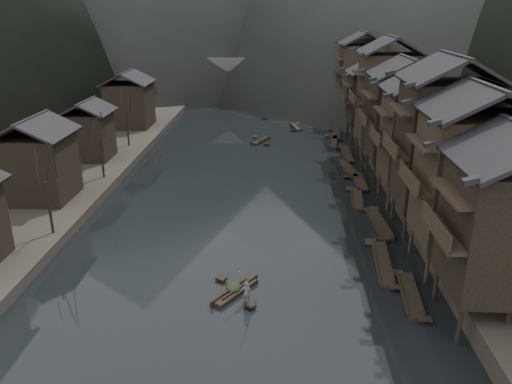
{
  "coord_description": "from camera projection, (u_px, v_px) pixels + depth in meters",
  "views": [
    {
      "loc": [
        3.1,
        -36.11,
        19.29
      ],
      "look_at": [
        1.12,
        8.49,
        2.5
      ],
      "focal_mm": 35.0,
      "sensor_mm": 36.0,
      "label": 1
    }
  ],
  "objects": [
    {
      "name": "hero_sampan",
      "position": [
        235.0,
        291.0,
        35.45
      ],
      "size": [
        3.29,
        4.36,
        0.43
      ],
      "color": "black",
      "rests_on": "water"
    },
    {
      "name": "bamboo_pole",
      "position": [
        249.0,
        256.0,
        32.88
      ],
      "size": [
        1.28,
        1.59,
        3.46
      ],
      "primitive_type": "cylinder",
      "rotation": [
        0.51,
        0.0,
        -0.67
      ],
      "color": "#8C7A51",
      "rests_on": "boatman"
    },
    {
      "name": "moored_sampans",
      "position": [
        355.0,
        182.0,
        57.35
      ],
      "size": [
        3.03,
        53.53,
        0.47
      ],
      "color": "black",
      "rests_on": "water"
    },
    {
      "name": "bare_trees",
      "position": [
        86.0,
        138.0,
        52.15
      ],
      "size": [
        3.66,
        61.4,
        7.32
      ],
      "color": "black",
      "rests_on": "left_bank"
    },
    {
      "name": "left_bank",
      "position": [
        38.0,
        130.0,
        79.33
      ],
      "size": [
        40.0,
        200.0,
        1.2
      ],
      "primitive_type": "cube",
      "color": "#2D2823",
      "rests_on": "ground"
    },
    {
      "name": "stone_bridge",
      "position": [
        264.0,
        76.0,
        106.21
      ],
      "size": [
        40.0,
        6.0,
        9.0
      ],
      "color": "#4C4C4F",
      "rests_on": "ground"
    },
    {
      "name": "left_houses",
      "position": [
        76.0,
        129.0,
        58.36
      ],
      "size": [
        8.1,
        53.2,
        8.73
      ],
      "color": "black",
      "rests_on": "left_bank"
    },
    {
      "name": "cargo_heap",
      "position": [
        233.0,
        283.0,
        35.43
      ],
      "size": [
        1.04,
        1.36,
        0.62
      ],
      "primitive_type": "ellipsoid",
      "color": "black",
      "rests_on": "hero_sampan"
    },
    {
      "name": "right_bank",
      "position": [
        486.0,
        133.0,
        76.32
      ],
      "size": [
        40.0,
        200.0,
        1.8
      ],
      "primitive_type": "cube",
      "color": "#2D2823",
      "rests_on": "ground"
    },
    {
      "name": "boatman",
      "position": [
        246.0,
        289.0,
        33.77
      ],
      "size": [
        0.67,
        0.54,
        1.59
      ],
      "primitive_type": "imported",
      "rotation": [
        0.0,
        0.0,
        2.82
      ],
      "color": "slate",
      "rests_on": "hero_sampan"
    },
    {
      "name": "midriver_boats",
      "position": [
        269.0,
        118.0,
        89.71
      ],
      "size": [
        9.93,
        41.12,
        0.44
      ],
      "color": "black",
      "rests_on": "water"
    },
    {
      "name": "stilt_houses",
      "position": [
        407.0,
        105.0,
        54.87
      ],
      "size": [
        9.0,
        67.6,
        15.87
      ],
      "color": "black",
      "rests_on": "ground"
    },
    {
      "name": "water",
      "position": [
        238.0,
        257.0,
        40.69
      ],
      "size": [
        300.0,
        300.0,
        0.0
      ],
      "primitive_type": "plane",
      "color": "black",
      "rests_on": "ground"
    }
  ]
}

